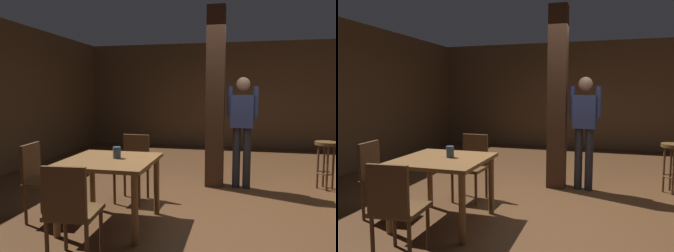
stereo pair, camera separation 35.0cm
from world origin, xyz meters
The scene contains 10 objects.
ground_plane centered at (0.00, 0.00, 0.00)m, with size 10.80×10.80×0.00m, color #4C301C.
wall_back centered at (0.00, 4.50, 1.40)m, with size 8.00×0.10×2.80m, color brown.
pillar centered at (-0.18, 0.71, 1.40)m, with size 0.28×0.28×2.80m, color #382114.
dining_table centered at (-1.20, -1.12, 0.64)m, with size 0.99×0.99×0.76m.
chair_south centered at (-1.19, -2.02, 0.51)m, with size 0.45×0.45×0.89m.
chair_north centered at (-1.23, -0.23, 0.51)m, with size 0.44×0.44×0.89m.
chair_west centered at (-2.06, -1.15, 0.51)m, with size 0.46×0.46×0.89m.
napkin_cup centered at (-1.14, -1.07, 0.82)m, with size 0.09×0.09×0.13m, color #33475B.
standing_person centered at (0.24, 0.66, 1.00)m, with size 0.47×0.24×1.72m.
bar_stool_near centered at (1.51, 0.87, 0.55)m, with size 0.34×0.34×0.74m.
Camera 1 is at (0.20, -4.48, 1.50)m, focal length 35.00 mm.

